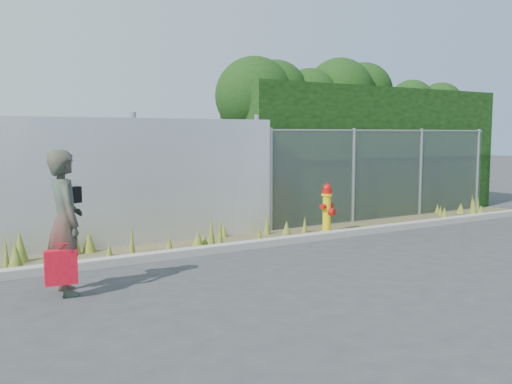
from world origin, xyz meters
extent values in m
plane|color=#323335|center=(0.00, 0.00, 0.00)|extent=(80.00, 80.00, 0.00)
cube|color=gray|center=(0.00, 1.80, 0.06)|extent=(16.00, 0.22, 0.12)
cube|color=#4D452C|center=(0.00, 2.40, 0.01)|extent=(16.00, 1.20, 0.01)
cone|color=#51621D|center=(-1.51, 2.12, 0.14)|extent=(0.14, 0.14, 0.29)
cone|color=#51621D|center=(1.48, 2.45, 0.16)|extent=(0.12, 0.12, 0.32)
cone|color=#51621D|center=(6.16, 2.12, 0.11)|extent=(0.10, 0.10, 0.22)
cone|color=#51621D|center=(-2.82, 2.78, 0.22)|extent=(0.16, 0.16, 0.44)
cone|color=#51621D|center=(4.95, 1.98, 0.16)|extent=(0.20, 0.20, 0.32)
cone|color=#51621D|center=(5.63, 2.66, 0.11)|extent=(0.12, 0.12, 0.23)
cone|color=#51621D|center=(-0.55, 2.14, 0.25)|extent=(0.11, 0.11, 0.51)
cone|color=#51621D|center=(-2.41, 2.38, 0.12)|extent=(0.11, 0.11, 0.24)
cone|color=#51621D|center=(6.28, 2.59, 0.13)|extent=(0.23, 0.23, 0.25)
cone|color=#51621D|center=(-3.82, 2.14, 0.21)|extent=(0.24, 0.24, 0.41)
cone|color=#51621D|center=(-2.07, 2.29, 0.24)|extent=(0.11, 0.11, 0.48)
cone|color=#51621D|center=(0.80, 2.11, 0.17)|extent=(0.22, 0.22, 0.34)
cone|color=#51621D|center=(5.90, 1.96, 0.23)|extent=(0.22, 0.22, 0.46)
cone|color=#51621D|center=(-0.91, 2.28, 0.15)|extent=(0.21, 0.21, 0.31)
cone|color=#51621D|center=(-2.60, 2.83, 0.18)|extent=(0.24, 0.24, 0.35)
cone|color=#51621D|center=(0.75, 2.68, 0.19)|extent=(0.14, 0.14, 0.38)
cone|color=#51621D|center=(-0.75, 2.37, 0.10)|extent=(0.16, 0.16, 0.20)
cone|color=#51621D|center=(-3.90, 2.44, 0.23)|extent=(0.09, 0.09, 0.46)
cone|color=#51621D|center=(-0.66, 2.26, 0.26)|extent=(0.13, 0.13, 0.53)
cone|color=#51621D|center=(0.16, 2.03, 0.16)|extent=(0.12, 0.12, 0.33)
cone|color=#51621D|center=(7.44, 2.97, 0.17)|extent=(0.09, 0.09, 0.33)
cone|color=#51621D|center=(7.22, 2.99, 0.20)|extent=(0.09, 0.09, 0.40)
cone|color=#51621D|center=(5.90, 2.98, 0.11)|extent=(0.13, 0.13, 0.23)
cone|color=#51621D|center=(-3.67, 2.67, 0.24)|extent=(0.24, 0.24, 0.48)
cone|color=#51621D|center=(-0.09, 2.87, 0.12)|extent=(0.17, 0.17, 0.24)
cone|color=#51621D|center=(6.43, 2.14, 0.12)|extent=(0.23, 0.23, 0.24)
cube|color=silver|center=(-3.25, 3.00, 1.10)|extent=(8.50, 0.08, 2.20)
cylinder|color=gray|center=(-1.70, 3.12, 1.15)|extent=(0.10, 0.10, 2.30)
cylinder|color=gray|center=(0.80, 3.12, 1.15)|extent=(0.10, 0.10, 2.30)
cube|color=gray|center=(4.25, 3.00, 1.00)|extent=(6.50, 0.03, 2.00)
cylinder|color=gray|center=(4.25, 3.00, 2.00)|extent=(6.50, 0.04, 0.04)
cylinder|color=gray|center=(1.05, 3.00, 1.02)|extent=(0.07, 0.07, 2.05)
cylinder|color=gray|center=(3.20, 3.00, 1.02)|extent=(0.07, 0.07, 2.05)
cylinder|color=gray|center=(5.30, 3.00, 1.02)|extent=(0.07, 0.07, 2.05)
cylinder|color=gray|center=(7.40, 3.00, 1.02)|extent=(0.07, 0.07, 2.05)
cube|color=black|center=(4.55, 4.00, 1.50)|extent=(7.30, 1.60, 3.00)
sphere|color=black|center=(1.39, 4.16, 2.74)|extent=(1.68, 1.68, 1.68)
sphere|color=black|center=(1.97, 4.22, 2.82)|extent=(1.45, 1.45, 1.45)
sphere|color=black|center=(2.80, 4.07, 2.71)|extent=(1.37, 1.37, 1.37)
sphere|color=black|center=(3.66, 4.04, 2.89)|extent=(1.59, 1.59, 1.59)
sphere|color=black|center=(4.60, 4.24, 2.96)|extent=(1.40, 1.40, 1.40)
sphere|color=black|center=(5.55, 3.98, 2.31)|extent=(1.40, 1.40, 1.40)
sphere|color=black|center=(6.15, 4.12, 2.74)|extent=(1.15, 1.15, 1.15)
sphere|color=black|center=(6.92, 3.85, 2.66)|extent=(1.19, 1.19, 1.19)
cylinder|color=#E0BF0B|center=(1.81, 2.19, 0.03)|extent=(0.25, 0.25, 0.05)
cylinder|color=#E0BF0B|center=(1.81, 2.19, 0.37)|extent=(0.16, 0.16, 0.75)
cylinder|color=#E0BF0B|center=(1.81, 2.19, 0.76)|extent=(0.21, 0.21, 0.04)
cylinder|color=#B20F0A|center=(1.81, 2.19, 0.83)|extent=(0.18, 0.18, 0.09)
sphere|color=#B20F0A|center=(1.81, 2.19, 0.89)|extent=(0.17, 0.17, 0.17)
cylinder|color=#B20F0A|center=(1.81, 2.19, 0.98)|extent=(0.04, 0.04, 0.04)
cylinder|color=#B20F0A|center=(1.69, 2.19, 0.54)|extent=(0.09, 0.10, 0.10)
cylinder|color=#B20F0A|center=(1.93, 2.19, 0.54)|extent=(0.09, 0.10, 0.10)
cylinder|color=#B20F0A|center=(1.81, 2.07, 0.44)|extent=(0.13, 0.11, 0.13)
imported|color=#0E5D45|center=(-3.49, 0.65, 0.87)|extent=(0.42, 0.64, 1.75)
cube|color=#B00A1D|center=(-3.60, 0.42, 0.39)|extent=(0.37, 0.13, 0.40)
cylinder|color=#B00A1D|center=(-3.60, 0.42, 0.66)|extent=(0.17, 0.02, 0.02)
cube|color=black|center=(-3.38, 0.78, 1.18)|extent=(0.27, 0.11, 0.20)
camera|label=1|loc=(-5.14, -6.30, 1.94)|focal=40.00mm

